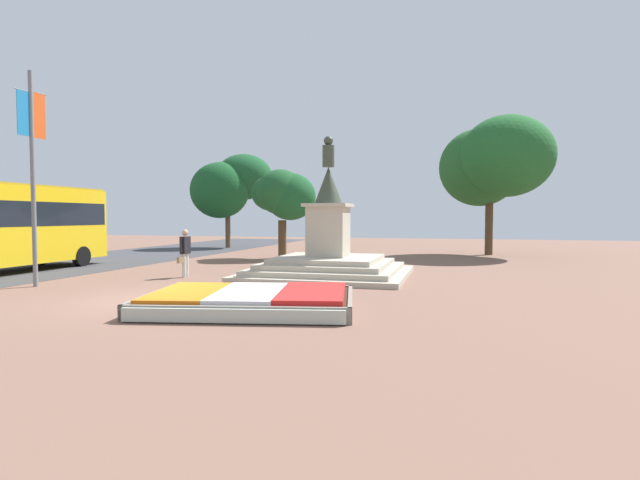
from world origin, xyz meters
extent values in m
plane|color=brown|center=(0.00, 0.00, 0.00)|extent=(79.69, 79.69, 0.00)
cube|color=#38281C|center=(3.00, -0.46, 0.16)|extent=(5.29, 4.06, 0.32)
cube|color=gray|center=(3.32, -2.08, 0.18)|extent=(4.89, 1.07, 0.36)
cube|color=gray|center=(2.68, 1.15, 0.18)|extent=(4.89, 1.07, 0.36)
cube|color=gray|center=(0.62, -0.94, 0.18)|extent=(0.76, 3.34, 0.36)
cube|color=gray|center=(5.39, 0.01, 0.18)|extent=(0.76, 3.34, 0.36)
cube|color=orange|center=(1.51, -0.76, 0.38)|extent=(2.08, 3.23, 0.11)
cube|color=white|center=(3.00, -0.46, 0.38)|extent=(2.08, 3.23, 0.12)
cube|color=red|center=(4.49, -0.17, 0.39)|extent=(2.08, 3.23, 0.14)
cube|color=#B2BCAD|center=(3.33, -2.13, 0.18)|extent=(4.66, 1.12, 0.29)
cube|color=#B4AA95|center=(3.22, 6.52, 0.09)|extent=(5.89, 5.89, 0.18)
cube|color=#B1A792|center=(3.22, 6.52, 0.28)|extent=(5.17, 5.17, 0.18)
cube|color=#B0A691|center=(3.22, 6.52, 0.46)|extent=(4.45, 4.45, 0.18)
cube|color=#B4AA96|center=(3.22, 6.52, 0.64)|extent=(3.73, 3.73, 0.18)
cube|color=#B2A893|center=(3.22, 6.52, 1.67)|extent=(1.40, 1.40, 1.86)
cube|color=#B2A893|center=(3.22, 6.52, 2.66)|extent=(1.65, 1.65, 0.12)
cone|color=#384233|center=(3.22, 6.52, 3.40)|extent=(1.05, 1.05, 1.37)
cylinder|color=#384233|center=(3.22, 6.52, 4.48)|extent=(0.45, 0.45, 0.80)
sphere|color=#384233|center=(3.22, 6.52, 5.05)|extent=(0.35, 0.35, 0.35)
cylinder|color=#384233|center=(3.12, 6.79, 4.64)|extent=(0.31, 0.60, 0.59)
cylinder|color=slate|center=(-5.12, 1.33, 3.40)|extent=(0.14, 0.14, 6.80)
cube|color=#D84C19|center=(-5.10, 1.62, 5.45)|extent=(0.05, 0.45, 1.44)
cylinder|color=slate|center=(-5.10, 1.62, 6.17)|extent=(0.07, 0.59, 0.03)
cube|color=#1972B2|center=(-5.14, 1.05, 5.44)|extent=(0.05, 0.43, 1.38)
cylinder|color=slate|center=(-5.14, 1.05, 6.13)|extent=(0.07, 0.57, 0.03)
cube|color=gold|center=(-9.42, 4.09, 1.88)|extent=(2.63, 9.39, 3.06)
cube|color=black|center=(-9.42, 4.09, 2.34)|extent=(2.65, 9.11, 0.98)
cube|color=#B79214|center=(-9.42, 4.09, 3.46)|extent=(2.58, 9.20, 0.10)
cylinder|color=black|center=(-10.60, 7.10, 0.45)|extent=(0.30, 0.91, 0.90)
cylinder|color=black|center=(-8.36, 7.15, 0.45)|extent=(0.30, 0.91, 0.90)
cylinder|color=beige|center=(-1.74, 4.83, 0.44)|extent=(0.13, 0.13, 0.88)
cylinder|color=beige|center=(-1.76, 4.65, 0.44)|extent=(0.13, 0.13, 0.88)
cube|color=black|center=(-1.75, 4.74, 1.19)|extent=(0.26, 0.40, 0.62)
cylinder|color=black|center=(-1.73, 4.98, 1.16)|extent=(0.09, 0.09, 0.59)
cylinder|color=black|center=(-1.78, 4.50, 1.16)|extent=(0.09, 0.09, 0.59)
sphere|color=tan|center=(-1.75, 4.74, 1.65)|extent=(0.23, 0.23, 0.23)
cube|color=olive|center=(-1.78, 4.44, 0.66)|extent=(0.15, 0.29, 0.22)
cylinder|color=#4C3823|center=(-1.17, 13.81, 1.02)|extent=(0.44, 0.44, 2.04)
ellipsoid|color=#1A4E26|center=(-0.58, 13.44, 3.29)|extent=(2.68, 2.69, 2.49)
ellipsoid|color=#1C4F27|center=(-1.06, 13.27, 3.52)|extent=(2.53, 2.64, 2.38)
ellipsoid|color=#194B25|center=(-1.75, 13.90, 3.50)|extent=(2.31, 2.25, 1.94)
cylinder|color=brown|center=(-7.84, 21.12, 1.32)|extent=(0.35, 0.35, 2.65)
ellipsoid|color=#184D25|center=(-8.22, 20.60, 4.08)|extent=(4.22, 3.67, 3.92)
ellipsoid|color=#194E27|center=(-6.96, 22.00, 5.10)|extent=(4.15, 3.83, 3.29)
ellipsoid|color=#1C4E23|center=(-8.28, 21.12, 4.35)|extent=(4.01, 4.07, 3.56)
cylinder|color=#4C3823|center=(9.75, 19.02, 1.72)|extent=(0.44, 0.44, 3.45)
ellipsoid|color=#205E27|center=(10.55, 18.27, 5.31)|extent=(4.26, 4.20, 3.51)
ellipsoid|color=#235927|center=(9.21, 19.44, 5.14)|extent=(4.69, 4.52, 4.57)
ellipsoid|color=#205C28|center=(10.57, 18.03, 5.59)|extent=(5.12, 5.52, 4.53)
camera|label=1|loc=(7.75, -11.60, 2.24)|focal=28.00mm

